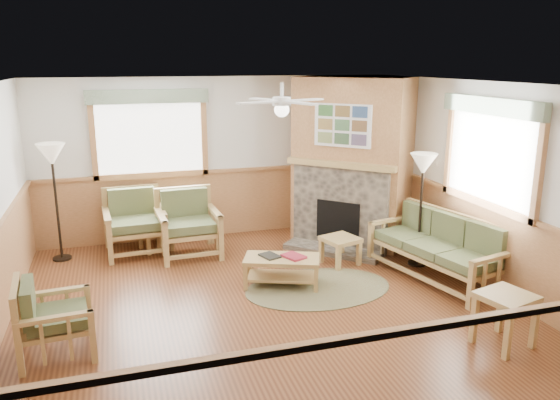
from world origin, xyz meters
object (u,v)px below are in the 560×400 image
object	(u,v)px
footstool	(340,251)
floor_lamp_left	(56,203)
sofa	(436,247)
floor_lamp_right	(420,210)
end_table_chairs	(156,234)
end_table_sofa	(504,320)
armchair_back_left	(135,222)
armchair_left	(55,317)
coffee_table	(282,271)
armchair_back_right	(188,224)

from	to	relation	value
footstool	floor_lamp_left	world-z (taller)	floor_lamp_left
sofa	floor_lamp_right	xyz separation A→B (m)	(0.05, 0.52, 0.39)
end_table_chairs	end_table_sofa	xyz separation A→B (m)	(3.29, -4.16, 0.04)
sofa	end_table_sofa	size ratio (longest dim) A/B	3.33
armchair_back_left	end_table_sofa	bearing A→B (deg)	-52.06
armchair_left	footstool	xyz separation A→B (m)	(3.81, 1.51, -0.20)
coffee_table	sofa	bearing A→B (deg)	11.57
coffee_table	floor_lamp_left	xyz separation A→B (m)	(-2.93, 1.93, 0.70)
floor_lamp_right	end_table_sofa	bearing A→B (deg)	-98.98
armchair_left	coffee_table	world-z (taller)	armchair_left
sofa	armchair_back_right	xyz separation A→B (m)	(-3.14, 1.93, 0.06)
sofa	armchair_back_right	world-z (taller)	armchair_back_right
sofa	footstool	xyz separation A→B (m)	(-1.05, 0.88, -0.24)
armchair_back_left	footstool	world-z (taller)	armchair_back_left
floor_lamp_left	floor_lamp_right	bearing A→B (deg)	-19.27
sofa	floor_lamp_left	bearing A→B (deg)	-128.10
armchair_back_left	floor_lamp_right	size ratio (longest dim) A/B	0.59
end_table_sofa	floor_lamp_right	xyz separation A→B (m)	(0.37, 2.36, 0.55)
floor_lamp_right	armchair_back_right	bearing A→B (deg)	156.25
footstool	floor_lamp_right	xyz separation A→B (m)	(1.09, -0.35, 0.63)
sofa	end_table_sofa	distance (m)	1.87
sofa	footstool	bearing A→B (deg)	-143.55
end_table_chairs	floor_lamp_left	size ratio (longest dim) A/B	0.28
armchair_back_left	sofa	bearing A→B (deg)	-33.35
coffee_table	end_table_chairs	bearing A→B (deg)	149.37
armchair_back_right	floor_lamp_left	world-z (taller)	floor_lamp_left
coffee_table	floor_lamp_right	distance (m)	2.26
armchair_left	floor_lamp_right	distance (m)	5.05
armchair_left	footstool	distance (m)	4.10
sofa	end_table_sofa	bearing A→B (deg)	-23.61
end_table_chairs	floor_lamp_right	distance (m)	4.13
sofa	footstool	distance (m)	1.39
sofa	end_table_chairs	size ratio (longest dim) A/B	3.83
armchair_back_right	armchair_left	bearing A→B (deg)	-126.49
armchair_back_right	end_table_chairs	bearing A→B (deg)	137.73
armchair_back_left	floor_lamp_right	world-z (taller)	floor_lamp_right
armchair_back_right	floor_lamp_right	distance (m)	3.50
sofa	floor_lamp_right	bearing A→B (deg)	161.36
armchair_back_left	armchair_back_right	bearing A→B (deg)	-26.71
armchair_back_right	coffee_table	world-z (taller)	armchair_back_right
sofa	armchair_left	distance (m)	4.90
coffee_table	end_table_sofa	bearing A→B (deg)	-29.45
end_table_sofa	armchair_back_right	bearing A→B (deg)	126.81
sofa	footstool	size ratio (longest dim) A/B	4.07
coffee_table	floor_lamp_right	xyz separation A→B (m)	(2.16, 0.15, 0.64)
armchair_back_right	floor_lamp_right	xyz separation A→B (m)	(3.19, -1.40, 0.34)
sofa	coffee_table	world-z (taller)	sofa
floor_lamp_left	floor_lamp_right	size ratio (longest dim) A/B	1.07
footstool	sofa	bearing A→B (deg)	-40.02
coffee_table	floor_lamp_left	bearing A→B (deg)	168.24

